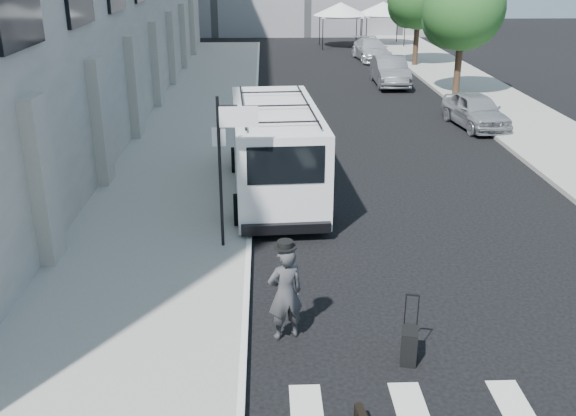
{
  "coord_description": "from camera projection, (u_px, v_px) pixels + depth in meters",
  "views": [
    {
      "loc": [
        -1.57,
        -10.44,
        6.49
      ],
      "look_at": [
        -1.1,
        2.59,
        1.3
      ],
      "focal_mm": 40.0,
      "sensor_mm": 36.0,
      "label": 1
    }
  ],
  "objects": [
    {
      "name": "cargo_van",
      "position": [
        275.0,
        150.0,
        18.1
      ],
      "size": [
        2.77,
        7.05,
        2.58
      ],
      "rotation": [
        0.0,
        0.0,
        0.06
      ],
      "color": "white",
      "rests_on": "ground"
    },
    {
      "name": "sign_pole",
      "position": [
        230.0,
        141.0,
        14.06
      ],
      "size": [
        1.03,
        0.07,
        3.5
      ],
      "color": "black",
      "rests_on": "sidewalk_left"
    },
    {
      "name": "sidewalk_left",
      "position": [
        202.0,
        118.0,
        26.83
      ],
      "size": [
        4.5,
        48.0,
        0.15
      ],
      "primitive_type": "cube",
      "color": "gray",
      "rests_on": "ground"
    },
    {
      "name": "suitcase",
      "position": [
        409.0,
        345.0,
        10.86
      ],
      "size": [
        0.36,
        0.48,
        1.19
      ],
      "rotation": [
        0.0,
        0.0,
        -0.23
      ],
      "color": "black",
      "rests_on": "ground"
    },
    {
      "name": "businessman",
      "position": [
        285.0,
        293.0,
        11.33
      ],
      "size": [
        0.76,
        0.62,
        1.79
      ],
      "primitive_type": "imported",
      "rotation": [
        0.0,
        0.0,
        3.47
      ],
      "color": "#38383A",
      "rests_on": "ground"
    },
    {
      "name": "parked_car_a",
      "position": [
        476.0,
        110.0,
        25.51
      ],
      "size": [
        2.07,
        4.15,
        1.36
      ],
      "primitive_type": "imported",
      "rotation": [
        0.0,
        0.0,
        0.12
      ],
      "color": "gray",
      "rests_on": "ground"
    },
    {
      "name": "sidewalk_right",
      "position": [
        484.0,
        96.0,
        30.99
      ],
      "size": [
        4.0,
        56.0,
        0.15
      ],
      "primitive_type": "cube",
      "color": "gray",
      "rests_on": "ground"
    },
    {
      "name": "parked_car_b",
      "position": [
        390.0,
        71.0,
        33.63
      ],
      "size": [
        1.67,
        4.52,
        1.48
      ],
      "primitive_type": "imported",
      "rotation": [
        0.0,
        0.0,
        -0.02
      ],
      "color": "#585A60",
      "rests_on": "ground"
    },
    {
      "name": "tent_left",
      "position": [
        341.0,
        9.0,
        46.56
      ],
      "size": [
        4.0,
        4.0,
        3.2
      ],
      "color": "black",
      "rests_on": "ground"
    },
    {
      "name": "tent_right",
      "position": [
        383.0,
        9.0,
        47.13
      ],
      "size": [
        4.0,
        4.0,
        3.2
      ],
      "color": "black",
      "rests_on": "ground"
    },
    {
      "name": "tree_near",
      "position": [
        460.0,
        12.0,
        29.64
      ],
      "size": [
        3.8,
        3.83,
        6.03
      ],
      "color": "black",
      "rests_on": "ground"
    },
    {
      "name": "parked_car_c",
      "position": [
        371.0,
        50.0,
        41.55
      ],
      "size": [
        2.25,
        4.79,
        1.35
      ],
      "primitive_type": "imported",
      "rotation": [
        0.0,
        0.0,
        0.08
      ],
      "color": "#ADAFB5",
      "rests_on": "ground"
    },
    {
      "name": "ground",
      "position": [
        351.0,
        321.0,
        12.14
      ],
      "size": [
        120.0,
        120.0,
        0.0
      ],
      "primitive_type": "plane",
      "color": "black",
      "rests_on": "ground"
    }
  ]
}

